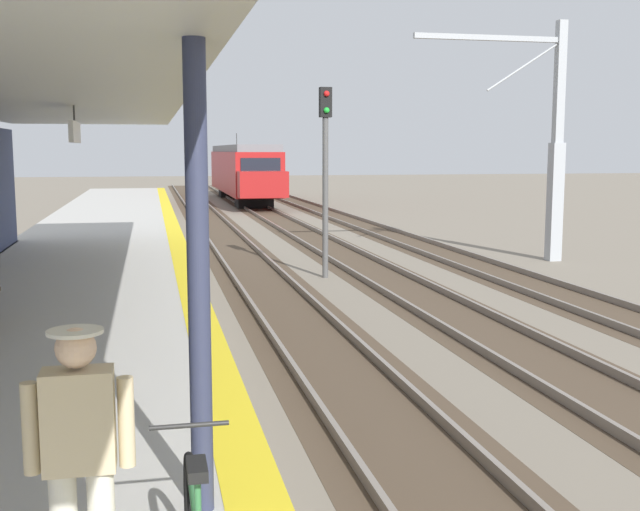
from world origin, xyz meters
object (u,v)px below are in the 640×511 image
(commuter_person, at_px, (80,459))
(rail_signal_post, at_px, (325,162))
(approaching_train, at_px, (243,170))
(catenary_pylon_far_side, at_px, (548,148))

(commuter_person, distance_m, rail_signal_post, 17.57)
(approaching_train, xyz_separation_m, commuter_person, (-6.68, -49.66, -0.34))
(approaching_train, relative_size, rail_signal_post, 3.77)
(rail_signal_post, bearing_deg, approaching_train, 87.26)
(approaching_train, height_order, catenary_pylon_far_side, catenary_pylon_far_side)
(commuter_person, xyz_separation_m, catenary_pylon_far_side, (12.70, 18.56, 1.76))
(rail_signal_post, bearing_deg, commuter_person, -106.95)
(rail_signal_post, relative_size, catenary_pylon_far_side, 0.69)
(commuter_person, bearing_deg, approaching_train, 82.33)
(commuter_person, xyz_separation_m, rail_signal_post, (5.11, 16.76, 1.35))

